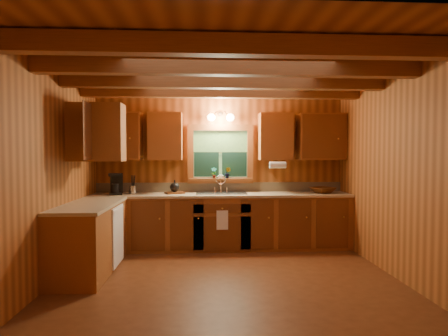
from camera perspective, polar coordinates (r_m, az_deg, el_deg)
name	(u,v)px	position (r m, az deg, el deg)	size (l,w,h in m)	color
room	(228,175)	(4.43, 0.59, -1.03)	(4.20, 4.20, 4.20)	#582D15
ceiling_beams	(228,75)	(4.52, 0.59, 14.19)	(4.20, 2.54, 0.18)	brown
base_cabinets	(191,226)	(5.81, -5.20, -8.93)	(4.20, 2.22, 0.86)	brown
countertop	(191,197)	(5.75, -5.08, -4.51)	(4.20, 2.24, 0.04)	tan
backsplash	(220,187)	(6.33, -0.56, -2.98)	(4.20, 0.02, 0.16)	tan
dishwasher_panel	(118,235)	(5.35, -16.11, -9.99)	(0.02, 0.60, 0.80)	white
upper_cabinets	(186,136)	(5.85, -5.90, 5.02)	(4.19, 1.77, 0.78)	brown
window	(220,155)	(6.29, -0.55, 1.99)	(1.12, 0.08, 1.00)	brown
window_sill	(221,179)	(6.26, -0.53, -1.76)	(1.06, 0.14, 0.04)	brown
wall_sconce	(221,117)	(6.20, -0.50, 7.87)	(0.45, 0.21, 0.17)	black
paper_towel_roll	(278,165)	(6.07, 8.31, 0.47)	(0.11, 0.11, 0.27)	white
dish_towel	(222,220)	(5.78, -0.26, -8.08)	(0.18, 0.01, 0.30)	white
sink	(221,196)	(6.06, -0.43, -4.39)	(0.82, 0.48, 0.43)	silver
coffee_maker	(116,184)	(6.14, -16.40, -2.41)	(0.19, 0.25, 0.34)	black
utensil_crock	(133,189)	(6.15, -13.95, -3.24)	(0.11, 0.11, 0.31)	silver
cutting_board	(175,193)	(6.10, -7.65, -3.82)	(0.29, 0.21, 0.03)	#5E2E14
teakettle	(175,187)	(6.10, -7.65, -2.96)	(0.16, 0.16, 0.20)	black
wicker_basket	(323,190)	(6.34, 15.03, -3.33)	(0.39, 0.39, 0.10)	#48230C
potted_plant_left	(214,173)	(6.22, -1.57, -0.73)	(0.10, 0.07, 0.19)	#5E2E14
potted_plant_right	(228,173)	(6.24, 0.58, -0.73)	(0.10, 0.08, 0.18)	#5E2E14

